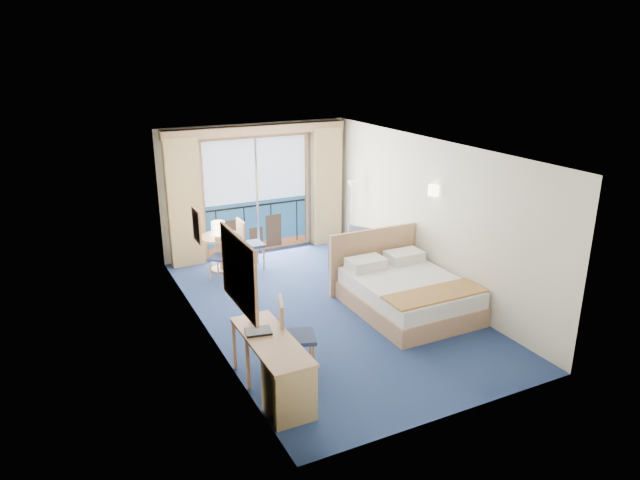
# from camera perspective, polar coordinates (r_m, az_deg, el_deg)

# --- Properties ---
(floor) EXTENTS (6.50, 6.50, 0.00)m
(floor) POSITION_cam_1_polar(r_m,az_deg,el_deg) (9.59, 0.67, -6.86)
(floor) COLOR navy
(floor) RESTS_ON ground
(room_walls) EXTENTS (4.04, 6.54, 2.72)m
(room_walls) POSITION_cam_1_polar(r_m,az_deg,el_deg) (8.97, 0.72, 3.44)
(room_walls) COLOR beige
(room_walls) RESTS_ON ground
(balcony_door) EXTENTS (2.36, 0.03, 2.52)m
(balcony_door) POSITION_cam_1_polar(r_m,az_deg,el_deg) (11.99, -6.36, 4.12)
(balcony_door) COLOR navy
(balcony_door) RESTS_ON room_walls
(curtain_left) EXTENTS (0.65, 0.22, 2.55)m
(curtain_left) POSITION_cam_1_polar(r_m,az_deg,el_deg) (11.40, -13.42, 3.64)
(curtain_left) COLOR tan
(curtain_left) RESTS_ON room_walls
(curtain_right) EXTENTS (0.65, 0.22, 2.55)m
(curtain_right) POSITION_cam_1_polar(r_m,az_deg,el_deg) (12.43, 0.63, 5.38)
(curtain_right) COLOR tan
(curtain_right) RESTS_ON room_walls
(pelmet) EXTENTS (3.80, 0.25, 0.18)m
(pelmet) POSITION_cam_1_polar(r_m,az_deg,el_deg) (11.60, -6.37, 10.88)
(pelmet) COLOR tan
(pelmet) RESTS_ON room_walls
(mirror) EXTENTS (0.05, 1.25, 0.95)m
(mirror) POSITION_cam_1_polar(r_m,az_deg,el_deg) (7.00, -8.12, -3.18)
(mirror) COLOR tan
(mirror) RESTS_ON room_walls
(wall_print) EXTENTS (0.04, 0.42, 0.52)m
(wall_print) POSITION_cam_1_polar(r_m,az_deg,el_deg) (8.76, -12.22, 1.43)
(wall_print) COLOR tan
(wall_print) RESTS_ON room_walls
(sconce_left) EXTENTS (0.18, 0.18, 0.18)m
(sconce_left) POSITION_cam_1_polar(r_m,az_deg,el_deg) (7.72, -10.14, 1.17)
(sconce_left) COLOR #FFE8B2
(sconce_left) RESTS_ON room_walls
(sconce_right) EXTENTS (0.18, 0.18, 0.18)m
(sconce_right) POSITION_cam_1_polar(r_m,az_deg,el_deg) (9.84, 11.27, 4.90)
(sconce_right) COLOR #FFE8B2
(sconce_right) RESTS_ON room_walls
(bed) EXTENTS (1.80, 2.13, 1.13)m
(bed) POSITION_cam_1_polar(r_m,az_deg,el_deg) (9.54, 8.59, -5.14)
(bed) COLOR tan
(bed) RESTS_ON ground
(nightstand) EXTENTS (0.41, 0.39, 0.53)m
(nightstand) POSITION_cam_1_polar(r_m,az_deg,el_deg) (11.06, 6.69, -1.92)
(nightstand) COLOR tan
(nightstand) RESTS_ON ground
(phone) EXTENTS (0.23, 0.20, 0.08)m
(phone) POSITION_cam_1_polar(r_m,az_deg,el_deg) (10.91, 6.85, -0.48)
(phone) COLOR silver
(phone) RESTS_ON nightstand
(armchair) EXTENTS (1.18, 1.19, 0.80)m
(armchair) POSITION_cam_1_polar(r_m,az_deg,el_deg) (11.04, 3.80, -1.14)
(armchair) COLOR #474956
(armchair) RESTS_ON ground
(floor_lamp) EXTENTS (0.21, 0.21, 1.53)m
(floor_lamp) POSITION_cam_1_polar(r_m,az_deg,el_deg) (11.87, 3.22, 4.15)
(floor_lamp) COLOR silver
(floor_lamp) RESTS_ON ground
(desk) EXTENTS (0.54, 1.58, 0.74)m
(desk) POSITION_cam_1_polar(r_m,az_deg,el_deg) (6.94, -3.52, -13.79)
(desk) COLOR tan
(desk) RESTS_ON ground
(desk_chair) EXTENTS (0.59, 0.58, 1.06)m
(desk_chair) POSITION_cam_1_polar(r_m,az_deg,el_deg) (7.60, -2.93, -9.12)
(desk_chair) COLOR #212D4D
(desk_chair) RESTS_ON ground
(folder) EXTENTS (0.36, 0.30, 0.03)m
(folder) POSITION_cam_1_polar(r_m,az_deg,el_deg) (7.28, -6.19, -9.07)
(folder) COLOR black
(folder) RESTS_ON desk
(desk_lamp) EXTENTS (0.12, 0.12, 0.45)m
(desk_lamp) POSITION_cam_1_polar(r_m,az_deg,el_deg) (7.39, -6.79, -5.84)
(desk_lamp) COLOR silver
(desk_lamp) RESTS_ON desk
(round_table) EXTENTS (0.77, 0.77, 0.70)m
(round_table) POSITION_cam_1_polar(r_m,az_deg,el_deg) (11.19, -9.90, -0.40)
(round_table) COLOR tan
(round_table) RESTS_ON ground
(table_chair_a) EXTENTS (0.44, 0.43, 1.01)m
(table_chair_a) POSITION_cam_1_polar(r_m,az_deg,el_deg) (11.16, -7.28, -0.10)
(table_chair_a) COLOR #212D4D
(table_chair_a) RESTS_ON ground
(table_chair_b) EXTENTS (0.56, 0.56, 0.91)m
(table_chair_b) POSITION_cam_1_polar(r_m,az_deg,el_deg) (10.79, -9.69, -1.19)
(table_chair_b) COLOR #212D4D
(table_chair_b) RESTS_ON ground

